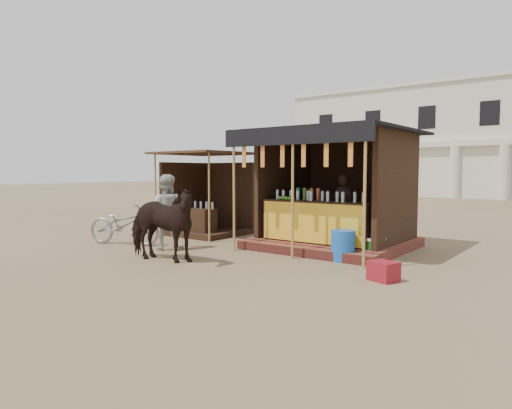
% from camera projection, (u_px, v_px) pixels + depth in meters
% --- Properties ---
extents(ground, '(120.00, 120.00, 0.00)m').
position_uv_depth(ground, '(207.00, 265.00, 8.97)').
color(ground, '#846B4C').
rests_on(ground, ground).
extents(main_stall, '(3.60, 3.61, 2.78)m').
position_uv_depth(main_stall, '(334.00, 205.00, 10.94)').
color(main_stall, brown).
rests_on(main_stall, ground).
extents(secondary_stall, '(2.40, 2.40, 2.38)m').
position_uv_depth(secondary_stall, '(204.00, 205.00, 13.39)').
color(secondary_stall, '#351F13').
rests_on(secondary_stall, ground).
extents(cow, '(1.96, 1.14, 1.56)m').
position_uv_depth(cow, '(160.00, 223.00, 9.26)').
color(cow, black).
rests_on(cow, ground).
extents(motorbike, '(2.08, 1.32, 1.03)m').
position_uv_depth(motorbike, '(124.00, 224.00, 11.42)').
color(motorbike, gray).
rests_on(motorbike, ground).
extents(bystander, '(1.09, 1.04, 1.77)m').
position_uv_depth(bystander, '(166.00, 212.00, 10.70)').
color(bystander, '#BABAB4').
rests_on(bystander, ground).
extents(blue_barrel, '(0.65, 0.65, 0.64)m').
position_uv_depth(blue_barrel, '(343.00, 246.00, 9.35)').
color(blue_barrel, blue).
rests_on(blue_barrel, ground).
extents(red_crate, '(0.54, 0.49, 0.33)m').
position_uv_depth(red_crate, '(383.00, 271.00, 7.64)').
color(red_crate, maroon).
rests_on(red_crate, ground).
extents(cooler, '(0.72, 0.57, 0.46)m').
position_uv_depth(cooler, '(367.00, 247.00, 9.67)').
color(cooler, '#16661C').
rests_on(cooler, ground).
extents(background_building, '(26.00, 7.45, 8.18)m').
position_uv_depth(background_building, '(468.00, 142.00, 33.58)').
color(background_building, silver).
rests_on(background_building, ground).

